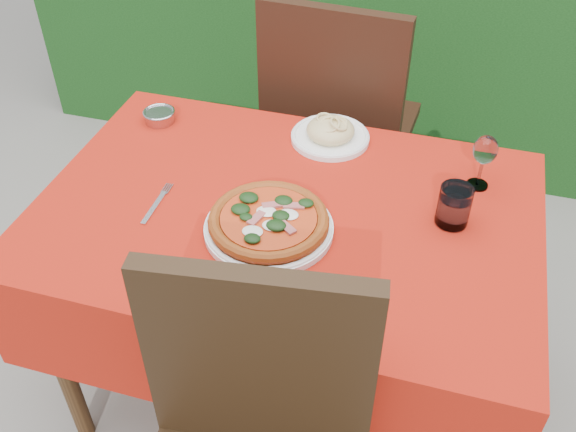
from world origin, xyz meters
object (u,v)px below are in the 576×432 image
(pasta_plate, at_px, (330,133))
(water_glass, at_px, (454,208))
(pizza_plate, at_px, (269,223))
(fork, at_px, (154,208))
(chair_far, at_px, (338,120))
(wine_glass, at_px, (485,152))
(steel_ramekin, at_px, (160,117))

(pasta_plate, xyz_separation_m, water_glass, (0.37, -0.27, 0.02))
(pizza_plate, relative_size, fork, 1.74)
(water_glass, xyz_separation_m, fork, (-0.72, -0.16, -0.04))
(pizza_plate, bearing_deg, fork, 179.86)
(pasta_plate, bearing_deg, chair_far, 98.02)
(pizza_plate, bearing_deg, water_glass, 20.45)
(pizza_plate, bearing_deg, pasta_plate, 83.28)
(chair_far, bearing_deg, water_glass, 127.73)
(wine_glass, xyz_separation_m, fork, (-0.78, -0.32, -0.10))
(pasta_plate, distance_m, steel_ramekin, 0.52)
(chair_far, relative_size, water_glass, 9.91)
(water_glass, bearing_deg, fork, -167.86)
(wine_glass, height_order, steel_ramekin, wine_glass)
(pasta_plate, bearing_deg, wine_glass, -13.52)
(pizza_plate, height_order, water_glass, water_glass)
(pizza_plate, distance_m, wine_glass, 0.58)
(chair_far, bearing_deg, pizza_plate, 93.48)
(wine_glass, bearing_deg, steel_ramekin, 176.73)
(chair_far, bearing_deg, pasta_plate, 101.61)
(pasta_plate, height_order, steel_ramekin, pasta_plate)
(pasta_plate, bearing_deg, steel_ramekin, -174.65)
(pizza_plate, xyz_separation_m, pasta_plate, (0.05, 0.43, -0.00))
(wine_glass, distance_m, steel_ramekin, 0.94)
(fork, bearing_deg, steel_ramekin, 111.84)
(pizza_plate, relative_size, pasta_plate, 1.38)
(steel_ramekin, bearing_deg, pasta_plate, 5.35)
(steel_ramekin, bearing_deg, wine_glass, -3.27)
(chair_far, height_order, steel_ramekin, chair_far)
(pasta_plate, xyz_separation_m, fork, (-0.35, -0.43, -0.02))
(pasta_plate, relative_size, fork, 1.26)
(chair_far, height_order, pasta_plate, chair_far)
(water_glass, relative_size, fork, 0.59)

